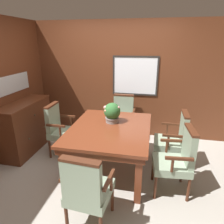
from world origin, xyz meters
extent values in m
plane|color=#A39E93|center=(0.00, 0.00, 0.00)|extent=(14.00, 14.00, 0.00)
cube|color=#5B2D19|center=(0.00, 1.56, 1.23)|extent=(7.20, 0.06, 2.45)
cube|color=white|center=(0.39, 1.52, 1.34)|extent=(0.88, 0.01, 0.75)
cube|color=#282623|center=(0.39, 1.52, 1.74)|extent=(0.95, 0.02, 0.04)
cube|color=#282623|center=(0.39, 1.52, 0.95)|extent=(0.95, 0.02, 0.03)
cube|color=#282623|center=(-0.07, 1.52, 1.34)|extent=(0.04, 0.02, 0.75)
cube|color=#282623|center=(0.85, 1.52, 1.34)|extent=(0.03, 0.02, 0.75)
cube|color=#B2BCC1|center=(-1.77, 0.41, 1.29)|extent=(0.01, 1.11, 0.33)
cube|color=maroon|center=(-0.35, -0.55, 0.36)|extent=(0.09, 0.09, 0.72)
cube|color=maroon|center=(0.67, -0.55, 0.36)|extent=(0.09, 0.09, 0.72)
cube|color=maroon|center=(-0.35, 0.74, 0.36)|extent=(0.09, 0.09, 0.72)
cube|color=maroon|center=(0.67, 0.74, 0.36)|extent=(0.09, 0.09, 0.72)
cube|color=maroon|center=(0.16, 0.10, 0.67)|extent=(1.17, 1.44, 0.09)
cube|color=maroon|center=(0.16, 0.10, 0.74)|extent=(1.23, 1.50, 0.04)
cylinder|color=#472314|center=(0.86, -0.05, 0.18)|extent=(0.04, 0.04, 0.36)
cylinder|color=#472314|center=(0.89, -0.45, 0.18)|extent=(0.04, 0.04, 0.36)
cylinder|color=#472314|center=(1.29, -0.01, 0.18)|extent=(0.04, 0.04, 0.36)
cylinder|color=#472314|center=(1.32, -0.41, 0.18)|extent=(0.04, 0.04, 0.36)
cube|color=gray|center=(1.09, -0.23, 0.42)|extent=(0.53, 0.50, 0.11)
cube|color=gray|center=(1.30, -0.21, 0.71)|extent=(0.12, 0.43, 0.47)
cube|color=#472314|center=(1.30, -0.21, 0.96)|extent=(0.13, 0.43, 0.03)
cylinder|color=#472314|center=(1.03, 0.01, 0.57)|extent=(0.04, 0.04, 0.19)
cube|color=#472314|center=(1.11, 0.01, 0.67)|extent=(0.35, 0.07, 0.04)
cylinder|color=#472314|center=(1.08, -0.47, 0.57)|extent=(0.04, 0.04, 0.19)
cube|color=#472314|center=(1.15, -0.46, 0.67)|extent=(0.35, 0.07, 0.04)
cylinder|color=#472314|center=(0.37, -0.76, 0.18)|extent=(0.04, 0.04, 0.36)
cylinder|color=#472314|center=(-0.03, -0.73, 0.18)|extent=(0.04, 0.04, 0.36)
cylinder|color=#472314|center=(-0.06, -1.16, 0.18)|extent=(0.04, 0.04, 0.36)
cube|color=gray|center=(0.15, -0.96, 0.42)|extent=(0.50, 0.53, 0.11)
cube|color=gray|center=(0.14, -1.17, 0.71)|extent=(0.43, 0.11, 0.47)
cube|color=#472314|center=(0.14, -1.17, 0.96)|extent=(0.43, 0.12, 0.03)
cylinder|color=#472314|center=(0.39, -0.94, 0.57)|extent=(0.04, 0.04, 0.19)
cube|color=#472314|center=(0.39, -1.02, 0.67)|extent=(0.06, 0.35, 0.04)
cylinder|color=#472314|center=(-0.08, -0.91, 0.57)|extent=(0.04, 0.04, 0.19)
cube|color=#472314|center=(-0.09, -0.98, 0.67)|extent=(0.06, 0.35, 0.04)
cylinder|color=#472314|center=(-0.56, 0.21, 0.18)|extent=(0.04, 0.04, 0.36)
cylinder|color=#472314|center=(-0.56, 0.61, 0.18)|extent=(0.04, 0.04, 0.36)
cylinder|color=#472314|center=(-0.99, 0.21, 0.18)|extent=(0.04, 0.04, 0.36)
cylinder|color=#472314|center=(-0.99, 0.61, 0.18)|extent=(0.04, 0.04, 0.36)
cube|color=gray|center=(-0.78, 0.41, 0.42)|extent=(0.50, 0.46, 0.11)
cube|color=gray|center=(-0.98, 0.41, 0.71)|extent=(0.08, 0.42, 0.47)
cube|color=#472314|center=(-0.98, 0.41, 0.96)|extent=(0.09, 0.42, 0.03)
cylinder|color=#472314|center=(-0.74, 0.17, 0.57)|extent=(0.04, 0.04, 0.19)
cube|color=#472314|center=(-0.81, 0.17, 0.67)|extent=(0.34, 0.04, 0.04)
cylinder|color=#472314|center=(-0.74, 0.65, 0.57)|extent=(0.04, 0.04, 0.19)
cube|color=#472314|center=(-0.82, 0.65, 0.67)|extent=(0.34, 0.04, 0.04)
cylinder|color=#472314|center=(-0.01, 0.94, 0.18)|extent=(0.04, 0.04, 0.36)
cylinder|color=#472314|center=(0.38, 0.94, 0.18)|extent=(0.04, 0.04, 0.36)
cylinder|color=#472314|center=(-0.01, 1.37, 0.18)|extent=(0.04, 0.04, 0.36)
cylinder|color=#472314|center=(0.38, 1.37, 0.18)|extent=(0.04, 0.04, 0.36)
cube|color=gray|center=(0.19, 1.15, 0.42)|extent=(0.46, 0.49, 0.11)
cube|color=gray|center=(0.18, 1.36, 0.71)|extent=(0.42, 0.08, 0.47)
cube|color=#472314|center=(0.18, 1.36, 0.96)|extent=(0.42, 0.09, 0.03)
cylinder|color=#472314|center=(-0.05, 1.12, 0.57)|extent=(0.04, 0.04, 0.19)
cube|color=#472314|center=(-0.05, 1.19, 0.67)|extent=(0.04, 0.34, 0.04)
cylinder|color=#472314|center=(0.42, 1.12, 0.57)|extent=(0.04, 0.04, 0.19)
cube|color=#472314|center=(0.42, 1.19, 0.67)|extent=(0.04, 0.34, 0.04)
cylinder|color=#472314|center=(0.89, 0.61, 0.18)|extent=(0.04, 0.04, 0.36)
cylinder|color=#472314|center=(0.88, 0.21, 0.18)|extent=(0.04, 0.04, 0.36)
cylinder|color=#472314|center=(1.32, 0.61, 0.18)|extent=(0.04, 0.04, 0.36)
cylinder|color=#472314|center=(1.32, 0.21, 0.18)|extent=(0.04, 0.04, 0.36)
cube|color=gray|center=(1.10, 0.41, 0.42)|extent=(0.49, 0.46, 0.11)
cube|color=gray|center=(1.31, 0.41, 0.71)|extent=(0.08, 0.42, 0.47)
cube|color=#472314|center=(1.31, 0.41, 0.96)|extent=(0.09, 0.42, 0.03)
cylinder|color=#472314|center=(1.07, 0.65, 0.57)|extent=(0.04, 0.04, 0.19)
cube|color=#472314|center=(1.14, 0.65, 0.67)|extent=(0.34, 0.04, 0.04)
cylinder|color=#472314|center=(1.06, 0.17, 0.57)|extent=(0.04, 0.04, 0.19)
cube|color=#472314|center=(1.14, 0.17, 0.67)|extent=(0.34, 0.04, 0.04)
cylinder|color=gray|center=(0.15, 0.31, 0.80)|extent=(0.21, 0.21, 0.08)
cylinder|color=gray|center=(0.15, 0.31, 0.84)|extent=(0.23, 0.23, 0.02)
sphere|color=#2D602D|center=(0.15, 0.31, 0.96)|extent=(0.27, 0.27, 0.27)
sphere|color=#EAA489|center=(0.25, 0.38, 0.95)|extent=(0.04, 0.04, 0.04)
sphere|color=#F0A095|center=(0.04, 0.27, 1.02)|extent=(0.06, 0.06, 0.06)
sphere|color=pink|center=(0.25, 0.30, 1.03)|extent=(0.04, 0.04, 0.04)
sphere|color=pink|center=(0.17, 0.43, 0.95)|extent=(0.05, 0.05, 0.05)
sphere|color=#F3A48A|center=(0.09, 0.42, 0.95)|extent=(0.06, 0.06, 0.06)
sphere|color=#E49E81|center=(0.06, 0.22, 0.98)|extent=(0.04, 0.04, 0.04)
cube|color=#512816|center=(-1.56, 0.41, 0.47)|extent=(0.42, 1.18, 0.94)
cube|color=#5B2D19|center=(-1.56, 0.41, 0.95)|extent=(0.43, 1.20, 0.02)
sphere|color=#4C422D|center=(-1.34, 0.41, 0.74)|extent=(0.03, 0.03, 0.03)
sphere|color=#4C422D|center=(-1.34, 0.15, 0.38)|extent=(0.03, 0.03, 0.03)
sphere|color=#4C422D|center=(-1.34, 0.68, 0.38)|extent=(0.03, 0.03, 0.03)
camera|label=1|loc=(0.76, -2.70, 2.03)|focal=32.00mm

